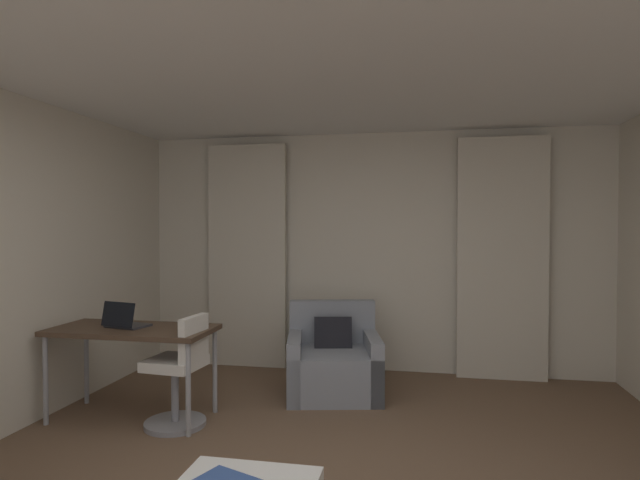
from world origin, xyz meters
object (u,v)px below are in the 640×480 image
at_px(desk, 133,336).
at_px(laptop, 125,322).
at_px(desk_chair, 179,377).
at_px(armchair, 333,364).

relative_size(desk, laptop, 3.59).
bearing_deg(desk, desk_chair, -11.15).
distance_m(desk, laptop, 0.13).
relative_size(desk, desk_chair, 1.49).
xyz_separation_m(armchair, desk_chair, (-1.06, -1.03, 0.11)).
height_order(desk, desk_chair, desk_chair).
height_order(desk_chair, laptop, laptop).
relative_size(armchair, desk, 0.76).
height_order(armchair, laptop, laptop).
relative_size(armchair, desk_chair, 1.13).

